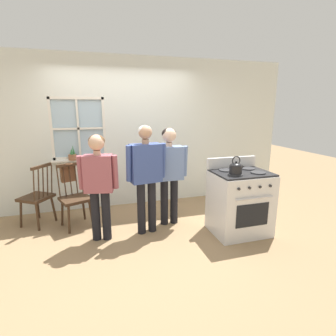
% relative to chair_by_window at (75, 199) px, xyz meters
% --- Properties ---
extents(ground_plane, '(16.00, 16.00, 0.00)m').
position_rel_chair_by_window_xyz_m(ground_plane, '(0.87, -0.66, -0.45)').
color(ground_plane, '#937551').
extents(wall_back, '(6.40, 0.16, 2.70)m').
position_rel_chair_by_window_xyz_m(wall_back, '(0.90, 0.74, 0.90)').
color(wall_back, silver).
rests_on(wall_back, ground_plane).
extents(chair_by_window, '(0.54, 0.53, 0.98)m').
position_rel_chair_by_window_xyz_m(chair_by_window, '(0.00, 0.00, 0.00)').
color(chair_by_window, '#3D2819').
rests_on(chair_by_window, ground_plane).
extents(chair_near_wall, '(0.57, 0.57, 0.98)m').
position_rel_chair_by_window_xyz_m(chair_near_wall, '(-0.57, 0.22, 0.00)').
color(chair_near_wall, '#3D2819').
rests_on(chair_near_wall, ground_plane).
extents(person_elderly_left, '(0.54, 0.28, 1.48)m').
position_rel_chair_by_window_xyz_m(person_elderly_left, '(0.36, -0.56, 0.45)').
color(person_elderly_left, black).
rests_on(person_elderly_left, ground_plane).
extents(person_teen_center, '(0.59, 0.27, 1.58)m').
position_rel_chair_by_window_xyz_m(person_teen_center, '(1.01, -0.53, 0.50)').
color(person_teen_center, black).
rests_on(person_teen_center, ground_plane).
extents(person_adult_right, '(0.57, 0.23, 1.52)m').
position_rel_chair_by_window_xyz_m(person_adult_right, '(1.42, -0.33, 0.48)').
color(person_adult_right, black).
rests_on(person_adult_right, ground_plane).
extents(stove, '(0.80, 0.68, 1.08)m').
position_rel_chair_by_window_xyz_m(stove, '(2.32, -0.91, 0.02)').
color(stove, silver).
rests_on(stove, ground_plane).
extents(kettle, '(0.21, 0.17, 0.25)m').
position_rel_chair_by_window_xyz_m(kettle, '(2.14, -1.04, 0.58)').
color(kettle, black).
rests_on(kettle, stove).
extents(potted_plant, '(0.14, 0.14, 0.26)m').
position_rel_chair_by_window_xyz_m(potted_plant, '(-0.02, 0.65, 0.56)').
color(potted_plant, '#935B3D').
rests_on(potted_plant, wall_back).
extents(handbag, '(0.24, 0.24, 0.31)m').
position_rel_chair_by_window_xyz_m(handbag, '(-0.09, 0.22, 0.36)').
color(handbag, brown).
rests_on(handbag, chair_by_window).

